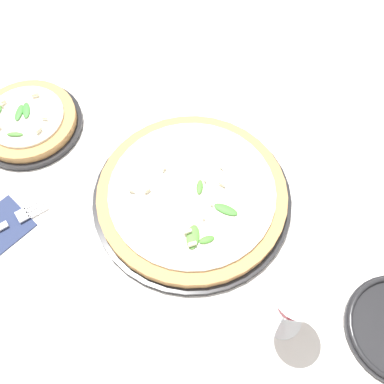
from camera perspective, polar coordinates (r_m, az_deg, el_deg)
The scene contains 4 objects.
ground_plane at distance 0.86m, azimuth -0.41°, elevation 1.38°, with size 6.00×6.00×0.00m, color silver.
pizza_arugula_main at distance 0.82m, azimuth 0.00°, elevation -0.45°, with size 0.37×0.37×0.05m.
pizza_personal_side at distance 0.98m, azimuth -20.16°, elevation 8.41°, with size 0.22×0.22×0.05m.
wine_glass at distance 0.67m, azimuth 12.79°, elevation -13.53°, with size 0.07×0.07×0.15m.
Camera 1 is at (-0.21, -0.37, 0.74)m, focal length 42.00 mm.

